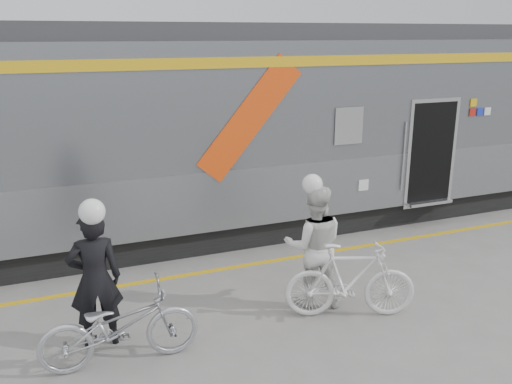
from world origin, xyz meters
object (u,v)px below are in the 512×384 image
man (95,279)px  bicycle_left (120,326)px  bicycle_right (350,280)px  woman (314,246)px

man → bicycle_left: man is taller
bicycle_left → bicycle_right: 3.21m
man → woman: size_ratio=1.00×
man → woman: (3.11, -0.04, 0.00)m
man → bicycle_left: bearing=111.9°
bicycle_right → man: bearing=100.8°
bicycle_left → woman: woman is taller
woman → bicycle_right: bearing=139.2°
woman → bicycle_right: (0.30, -0.55, -0.36)m
woman → bicycle_right: woman is taller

